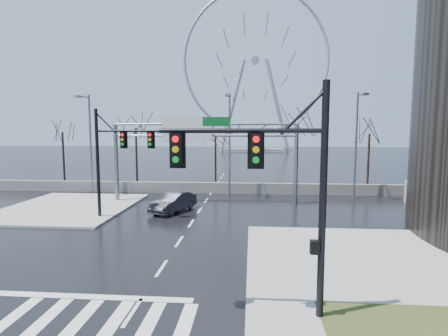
# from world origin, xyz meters

# --- Properties ---
(ground) EXTENTS (260.00, 260.00, 0.00)m
(ground) POSITION_xyz_m (0.00, 0.00, 0.00)
(ground) COLOR black
(ground) RESTS_ON ground
(sidewalk_right_ext) EXTENTS (12.00, 10.00, 0.15)m
(sidewalk_right_ext) POSITION_xyz_m (10.00, 2.00, 0.07)
(sidewalk_right_ext) COLOR gray
(sidewalk_right_ext) RESTS_ON ground
(sidewalk_far) EXTENTS (10.00, 12.00, 0.15)m
(sidewalk_far) POSITION_xyz_m (-11.00, 12.00, 0.07)
(sidewalk_far) COLOR gray
(sidewalk_far) RESTS_ON ground
(grass_strip) EXTENTS (5.00, 4.00, 0.02)m
(grass_strip) POSITION_xyz_m (9.00, -5.00, 0.15)
(grass_strip) COLOR #34411B
(grass_strip) RESTS_ON sidewalk_near
(barrier_wall) EXTENTS (52.00, 0.50, 1.10)m
(barrier_wall) POSITION_xyz_m (0.00, 20.00, 0.55)
(barrier_wall) COLOR slate
(barrier_wall) RESTS_ON ground
(signal_mast_near) EXTENTS (5.52, 0.41, 8.00)m
(signal_mast_near) POSITION_xyz_m (5.14, -4.04, 4.87)
(signal_mast_near) COLOR black
(signal_mast_near) RESTS_ON ground
(signal_mast_far) EXTENTS (4.72, 0.41, 8.00)m
(signal_mast_far) POSITION_xyz_m (-5.87, 8.96, 4.83)
(signal_mast_far) COLOR black
(signal_mast_far) RESTS_ON ground
(sign_gantry) EXTENTS (16.36, 0.40, 7.60)m
(sign_gantry) POSITION_xyz_m (-0.38, 14.96, 5.18)
(sign_gantry) COLOR slate
(sign_gantry) RESTS_ON ground
(streetlight_left) EXTENTS (0.50, 2.55, 10.00)m
(streetlight_left) POSITION_xyz_m (-12.00, 18.16, 5.89)
(streetlight_left) COLOR slate
(streetlight_left) RESTS_ON ground
(streetlight_mid) EXTENTS (0.50, 2.55, 10.00)m
(streetlight_mid) POSITION_xyz_m (2.00, 18.16, 5.89)
(streetlight_mid) COLOR slate
(streetlight_mid) RESTS_ON ground
(streetlight_right) EXTENTS (0.50, 2.55, 10.00)m
(streetlight_right) POSITION_xyz_m (14.00, 18.16, 5.89)
(streetlight_right) COLOR slate
(streetlight_right) RESTS_ON ground
(tree_far_left) EXTENTS (3.50, 3.50, 7.00)m
(tree_far_left) POSITION_xyz_m (-18.00, 24.00, 5.57)
(tree_far_left) COLOR black
(tree_far_left) RESTS_ON ground
(tree_left) EXTENTS (3.75, 3.75, 7.50)m
(tree_left) POSITION_xyz_m (-9.00, 23.50, 5.98)
(tree_left) COLOR black
(tree_left) RESTS_ON ground
(tree_center) EXTENTS (3.25, 3.25, 6.50)m
(tree_center) POSITION_xyz_m (0.00, 24.50, 5.17)
(tree_center) COLOR black
(tree_center) RESTS_ON ground
(tree_right) EXTENTS (3.90, 3.90, 7.80)m
(tree_right) POSITION_xyz_m (9.00, 23.50, 6.22)
(tree_right) COLOR black
(tree_right) RESTS_ON ground
(tree_far_right) EXTENTS (3.40, 3.40, 6.80)m
(tree_far_right) POSITION_xyz_m (17.00, 24.00, 5.41)
(tree_far_right) COLOR black
(tree_far_right) RESTS_ON ground
(ferris_wheel) EXTENTS (45.00, 6.00, 50.91)m
(ferris_wheel) POSITION_xyz_m (5.00, 95.00, 26.13)
(ferris_wheel) COLOR gray
(ferris_wheel) RESTS_ON ground
(car) EXTENTS (3.23, 4.89, 1.52)m
(car) POSITION_xyz_m (-2.04, 11.53, 0.76)
(car) COLOR black
(car) RESTS_ON ground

